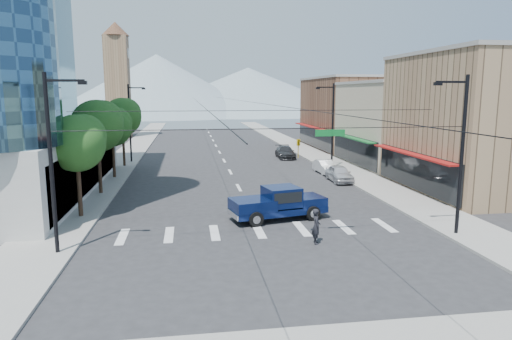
{
  "coord_description": "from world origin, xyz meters",
  "views": [
    {
      "loc": [
        -4.17,
        -24.06,
        8.01
      ],
      "look_at": [
        0.19,
        5.25,
        3.0
      ],
      "focal_mm": 32.0,
      "sensor_mm": 36.0,
      "label": 1
    }
  ],
  "objects_px": {
    "parked_car_near": "(339,174)",
    "parked_car_far": "(285,152)",
    "pickup_truck": "(278,203)",
    "pedestrian": "(316,226)",
    "parked_car_mid": "(325,167)"
  },
  "relations": [
    {
      "from": "pedestrian",
      "to": "parked_car_near",
      "type": "xyz_separation_m",
      "value": [
        6.9,
        16.56,
        -0.22
      ]
    },
    {
      "from": "parked_car_near",
      "to": "pickup_truck",
      "type": "bearing_deg",
      "value": -123.82
    },
    {
      "from": "parked_car_near",
      "to": "parked_car_mid",
      "type": "xyz_separation_m",
      "value": [
        0.0,
        4.44,
        -0.08
      ]
    },
    {
      "from": "parked_car_near",
      "to": "parked_car_far",
      "type": "bearing_deg",
      "value": 96.95
    },
    {
      "from": "pickup_truck",
      "to": "pedestrian",
      "type": "bearing_deg",
      "value": -90.21
    },
    {
      "from": "pickup_truck",
      "to": "parked_car_mid",
      "type": "bearing_deg",
      "value": 50.75
    },
    {
      "from": "pickup_truck",
      "to": "pedestrian",
      "type": "height_order",
      "value": "pickup_truck"
    },
    {
      "from": "pickup_truck",
      "to": "parked_car_mid",
      "type": "relative_size",
      "value": 1.61
    },
    {
      "from": "pickup_truck",
      "to": "parked_car_near",
      "type": "distance_m",
      "value": 14.05
    },
    {
      "from": "parked_car_near",
      "to": "parked_car_mid",
      "type": "bearing_deg",
      "value": 90.93
    },
    {
      "from": "pedestrian",
      "to": "parked_car_far",
      "type": "distance_m",
      "value": 32.75
    },
    {
      "from": "pedestrian",
      "to": "parked_car_mid",
      "type": "height_order",
      "value": "pedestrian"
    },
    {
      "from": "parked_car_far",
      "to": "pickup_truck",
      "type": "bearing_deg",
      "value": -101.17
    },
    {
      "from": "pickup_truck",
      "to": "parked_car_mid",
      "type": "height_order",
      "value": "pickup_truck"
    },
    {
      "from": "pedestrian",
      "to": "parked_car_near",
      "type": "distance_m",
      "value": 17.94
    }
  ]
}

